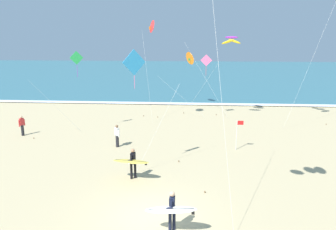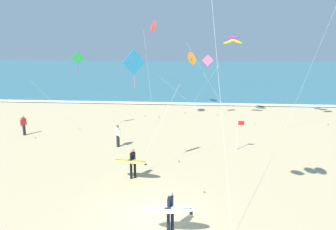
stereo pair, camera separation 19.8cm
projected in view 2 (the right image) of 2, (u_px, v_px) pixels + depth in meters
ground_plane at (149, 216)px, 14.49m from camera, size 160.00×160.00×0.00m
ocean_water at (186, 73)px, 66.24m from camera, size 160.00×60.00×0.08m
shoreline_foam at (178, 103)px, 37.47m from camera, size 160.00×1.16×0.01m
surfer_lead at (170, 209)px, 13.00m from camera, size 2.06×1.00×1.71m
surfer_trailing at (132, 161)px, 17.87m from camera, size 2.02×1.05×1.71m
kite_diamond_cobalt_mid at (135, 65)px, 17.58m from camera, size 2.90×2.28×6.91m
kite_diamond_rose_far at (206, 63)px, 30.06m from camera, size 4.98×0.12×5.88m
kite_delta_scarlet_high at (153, 27)px, 27.50m from camera, size 1.56×3.11×8.80m
kite_delta_amber_low at (192, 58)px, 35.01m from camera, size 3.23×4.49×5.88m
kite_diamond_emerald_distant at (76, 61)px, 25.46m from camera, size 3.50×2.21×6.42m
kite_arc_violet_close at (233, 40)px, 29.31m from camera, size 5.24×3.23×7.48m
bystander_red_top at (24, 125)px, 25.87m from camera, size 0.33×0.42×1.59m
bystander_white_top at (118, 135)px, 23.19m from camera, size 0.39×0.36×1.59m
lifeguard_flag at (238, 132)px, 22.42m from camera, size 0.45×0.05×2.10m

